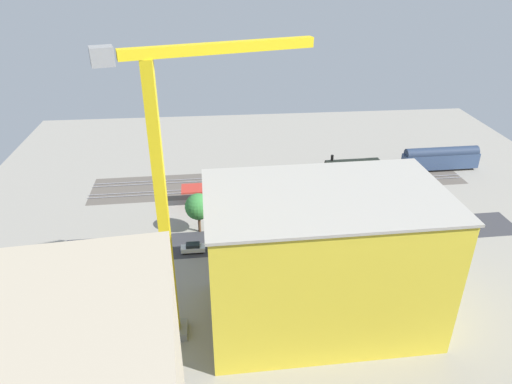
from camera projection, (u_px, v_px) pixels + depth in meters
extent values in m
plane|color=gray|center=(294.00, 223.00, 95.93)|extent=(144.36, 144.36, 0.00)
cube|color=#5B544C|center=(281.00, 181.00, 113.22)|extent=(90.57, 16.15, 0.01)
cube|color=#38383D|center=(298.00, 237.00, 91.11)|extent=(90.44, 11.50, 0.01)
cube|color=#9E9EA8|center=(279.00, 174.00, 116.26)|extent=(90.19, 2.63, 0.12)
cube|color=#9E9EA8|center=(279.00, 177.00, 114.99)|extent=(90.19, 2.63, 0.12)
cube|color=#9E9EA8|center=(282.00, 184.00, 111.28)|extent=(90.19, 2.63, 0.12)
cube|color=#9E9EA8|center=(283.00, 187.00, 110.01)|extent=(90.19, 2.63, 0.12)
cube|color=#B73328|center=(302.00, 183.00, 104.00)|extent=(54.17, 5.94, 0.41)
cylinder|color=slate|center=(405.00, 185.00, 107.56)|extent=(0.30, 0.30, 3.64)
cylinder|color=slate|center=(337.00, 188.00, 105.81)|extent=(0.30, 0.30, 3.64)
cylinder|color=slate|center=(267.00, 192.00, 104.06)|extent=(0.30, 0.30, 3.64)
cylinder|color=slate|center=(194.00, 197.00, 102.31)|extent=(0.30, 0.30, 3.64)
cube|color=black|center=(355.00, 171.00, 117.10)|extent=(15.57, 3.04, 1.00)
cylinder|color=black|center=(350.00, 165.00, 116.02)|extent=(12.49, 3.25, 2.90)
cube|color=black|center=(373.00, 166.00, 117.05)|extent=(3.17, 3.19, 3.39)
cylinder|color=black|center=(332.00, 158.00, 114.52)|extent=(0.70, 0.70, 1.40)
cube|color=black|center=(439.00, 169.00, 119.03)|extent=(17.79, 2.83, 0.60)
cube|color=#384C72|center=(440.00, 161.00, 117.99)|extent=(19.78, 3.47, 3.89)
cylinder|color=#273550|center=(442.00, 153.00, 116.97)|extent=(18.99, 3.45, 2.92)
cube|color=black|center=(396.00, 239.00, 90.15)|extent=(3.76, 1.83, 0.30)
cube|color=silver|center=(396.00, 237.00, 89.91)|extent=(4.46, 1.93, 0.72)
cube|color=#1E2328|center=(397.00, 234.00, 89.60)|extent=(2.52, 1.64, 0.60)
cube|color=black|center=(365.00, 242.00, 89.26)|extent=(3.89, 1.99, 0.30)
cube|color=navy|center=(366.00, 240.00, 89.01)|extent=(4.62, 2.10, 0.78)
cube|color=#1E2328|center=(366.00, 237.00, 88.69)|extent=(2.62, 1.78, 0.59)
cube|color=black|center=(330.00, 245.00, 88.55)|extent=(3.80, 1.83, 0.30)
cube|color=silver|center=(330.00, 242.00, 88.29)|extent=(4.52, 1.91, 0.81)
cube|color=#1E2328|center=(330.00, 239.00, 87.95)|extent=(2.54, 1.67, 0.67)
cube|color=black|center=(298.00, 247.00, 87.89)|extent=(4.00, 1.78, 0.30)
cube|color=silver|center=(298.00, 244.00, 87.64)|extent=(4.75, 1.87, 0.82)
cube|color=#1E2328|center=(298.00, 241.00, 87.29)|extent=(2.68, 1.60, 0.68)
cube|color=black|center=(265.00, 248.00, 87.49)|extent=(3.68, 1.87, 0.30)
cube|color=silver|center=(265.00, 246.00, 87.23)|extent=(4.38, 1.96, 0.83)
cube|color=#1E2328|center=(265.00, 242.00, 86.88)|extent=(2.47, 1.69, 0.66)
cube|color=black|center=(229.00, 252.00, 86.51)|extent=(3.72, 1.96, 0.30)
cube|color=silver|center=(228.00, 249.00, 86.26)|extent=(4.41, 2.08, 0.79)
cube|color=#1E2328|center=(228.00, 246.00, 85.93)|extent=(2.51, 1.73, 0.65)
cube|color=black|center=(193.00, 251.00, 86.67)|extent=(3.81, 1.71, 0.30)
cube|color=silver|center=(193.00, 248.00, 86.39)|extent=(4.54, 1.78, 0.90)
cube|color=#1E2328|center=(193.00, 245.00, 86.04)|extent=(2.54, 1.56, 0.60)
cube|color=yellow|center=(322.00, 260.00, 66.78)|extent=(33.09, 20.20, 20.92)
cube|color=#ADA89E|center=(327.00, 195.00, 61.84)|extent=(33.71, 20.82, 0.40)
cube|color=gray|center=(175.00, 330.00, 67.98)|extent=(3.60, 3.60, 1.20)
cube|color=yellow|center=(163.00, 218.00, 59.03)|extent=(1.40, 1.40, 39.81)
cube|color=yellow|center=(221.00, 48.00, 52.23)|extent=(22.39, 7.37, 1.20)
cube|color=gray|center=(102.00, 56.00, 48.09)|extent=(2.85, 2.58, 2.00)
cube|color=black|center=(250.00, 255.00, 85.29)|extent=(10.27, 2.59, 0.50)
cube|color=silver|center=(256.00, 247.00, 84.59)|extent=(7.94, 2.70, 3.15)
cube|color=maroon|center=(228.00, 250.00, 84.08)|extent=(2.46, 2.43, 2.56)
cube|color=black|center=(333.00, 260.00, 84.09)|extent=(8.92, 2.49, 0.50)
cube|color=silver|center=(340.00, 251.00, 83.33)|extent=(6.58, 2.64, 3.03)
cube|color=silver|center=(315.00, 254.00, 83.30)|extent=(2.43, 2.49, 2.20)
cube|color=black|center=(324.00, 256.00, 85.15)|extent=(8.65, 2.44, 0.50)
cube|color=white|center=(330.00, 247.00, 84.41)|extent=(6.46, 2.67, 3.13)
cube|color=#334C8C|center=(307.00, 250.00, 84.17)|extent=(2.23, 2.61, 2.40)
cylinder|color=brown|center=(199.00, 223.00, 92.17)|extent=(0.56, 0.56, 3.87)
sphere|color=#38843D|center=(198.00, 207.00, 90.42)|extent=(5.27, 5.27, 5.27)
cylinder|color=brown|center=(402.00, 211.00, 96.67)|extent=(0.45, 0.45, 3.51)
sphere|color=#28662D|center=(404.00, 196.00, 95.01)|extent=(5.19, 5.19, 5.19)
cylinder|color=brown|center=(245.00, 220.00, 94.53)|extent=(0.59, 0.59, 2.69)
sphere|color=#38843D|center=(245.00, 208.00, 93.22)|extent=(4.21, 4.21, 4.21)
cylinder|color=brown|center=(372.00, 214.00, 96.73)|extent=(0.38, 0.38, 2.57)
sphere|color=#28662D|center=(374.00, 202.00, 95.47)|extent=(4.11, 4.11, 4.11)
cylinder|color=#333333|center=(261.00, 242.00, 84.84)|extent=(0.16, 0.16, 5.53)
cube|color=black|center=(261.00, 227.00, 83.35)|extent=(0.36, 0.36, 0.90)
sphere|color=red|center=(259.00, 228.00, 83.48)|extent=(0.20, 0.20, 0.20)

